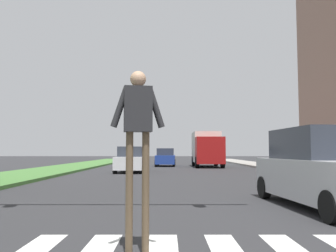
{
  "coord_description": "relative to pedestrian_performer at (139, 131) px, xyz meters",
  "views": [
    {
      "loc": [
        -0.37,
        2.39,
        1.39
      ],
      "look_at": [
        -0.41,
        14.89,
        2.27
      ],
      "focal_mm": 37.96,
      "sensor_mm": 36.0,
      "label": 1
    }
  ],
  "objects": [
    {
      "name": "sedan_midblock",
      "position": [
        -2.02,
        18.77,
        -0.88
      ],
      "size": [
        1.86,
        4.54,
        1.68
      ],
      "color": "silver",
      "rests_on": "ground_plane"
    },
    {
      "name": "ground_plane",
      "position": [
        0.78,
        22.78,
        -1.66
      ],
      "size": [
        140.0,
        140.0,
        0.0
      ],
      "primitive_type": "plane",
      "color": "#2D2D30"
    },
    {
      "name": "median_strip",
      "position": [
        -7.55,
        20.78,
        -1.59
      ],
      "size": [
        4.06,
        64.0,
        0.15
      ],
      "primitive_type": "cube",
      "color": "#477A38",
      "rests_on": "ground_plane"
    },
    {
      "name": "suv_crossing",
      "position": [
        4.26,
        4.04,
        -0.73
      ],
      "size": [
        2.29,
        4.73,
        1.97
      ],
      "color": "#B7B7BC",
      "rests_on": "ground_plane"
    },
    {
      "name": "pedestrian_performer",
      "position": [
        0.0,
        0.0,
        0.0
      ],
      "size": [
        0.75,
        0.3,
        2.49
      ],
      "color": "brown",
      "rests_on": "ground_plane"
    },
    {
      "name": "sedan_distant",
      "position": [
        0.18,
        28.12,
        -0.9
      ],
      "size": [
        1.91,
        4.17,
        1.64
      ],
      "color": "navy",
      "rests_on": "ground_plane"
    },
    {
      "name": "sidewalk_right",
      "position": [
        9.12,
        20.78,
        -1.59
      ],
      "size": [
        3.0,
        64.0,
        0.15
      ],
      "primitive_type": "cube",
      "color": "#9E9991",
      "rests_on": "ground_plane"
    },
    {
      "name": "truck_box_delivery",
      "position": [
        3.86,
        26.68,
        -0.03
      ],
      "size": [
        2.4,
        6.2,
        3.1
      ],
      "color": "maroon",
      "rests_on": "ground_plane"
    }
  ]
}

